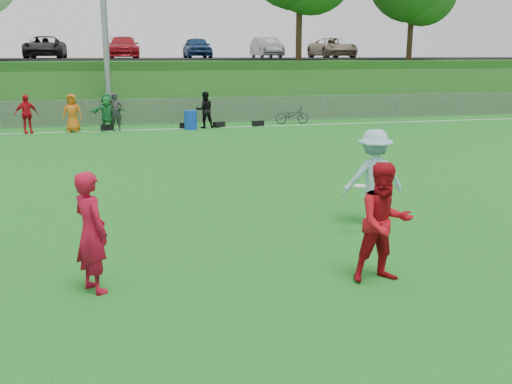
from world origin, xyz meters
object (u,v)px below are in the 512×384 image
object	(u,v)px
player_red_center	(384,223)
recycling_bin	(191,120)
frisbee	(360,186)
bicycle	(292,115)
player_blue	(374,178)
player_red_left	(91,232)

from	to	relation	value
player_red_center	recycling_bin	distance (m)	18.73
frisbee	bicycle	size ratio (longest dim) A/B	0.14
recycling_bin	bicycle	world-z (taller)	same
player_blue	bicycle	bearing A→B (deg)	-99.00
player_red_left	player_blue	size ratio (longest dim) A/B	0.93
player_red_center	bicycle	xyz separation A→B (m)	(4.62, 19.67, -0.49)
recycling_bin	bicycle	distance (m)	5.28
player_red_center	recycling_bin	world-z (taller)	player_red_center
player_red_left	bicycle	distance (m)	21.02
recycling_bin	bicycle	size ratio (longest dim) A/B	0.52
player_red_left	frisbee	bearing A→B (deg)	-105.00
player_red_left	player_red_center	xyz separation A→B (m)	(4.31, -0.64, 0.02)
frisbee	bicycle	xyz separation A→B (m)	(4.04, 17.44, -0.54)
player_red_left	player_blue	world-z (taller)	player_blue
player_red_left	player_red_center	size ratio (longest dim) A/B	0.97
player_red_left	player_blue	distance (m)	5.87
player_blue	bicycle	size ratio (longest dim) A/B	1.18
player_red_center	frisbee	distance (m)	2.30
player_blue	bicycle	xyz separation A→B (m)	(3.48, 16.85, -0.54)
frisbee	player_red_center	bearing A→B (deg)	-104.48
bicycle	player_blue	bearing A→B (deg)	173.03
player_red_left	bicycle	bearing A→B (deg)	-58.09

